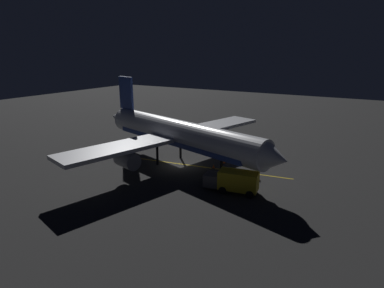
{
  "coord_description": "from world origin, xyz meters",
  "views": [
    {
      "loc": [
        37.22,
        23.91,
        15.85
      ],
      "look_at": [
        0.0,
        2.0,
        3.5
      ],
      "focal_mm": 30.01,
      "sensor_mm": 36.0,
      "label": 1
    }
  ],
  "objects": [
    {
      "name": "ground_plane",
      "position": [
        0.0,
        0.0,
        -0.1
      ],
      "size": [
        180.0,
        180.0,
        0.2
      ],
      "primitive_type": "cube",
      "color": "#292929"
    },
    {
      "name": "apron_guide_stripe",
      "position": [
        -1.1,
        4.0,
        0.0
      ],
      "size": [
        3.86,
        23.24,
        0.01
      ],
      "primitive_type": "cube",
      "rotation": [
        0.0,
        0.0,
        0.15
      ],
      "color": "gold",
      "rests_on": "ground_plane"
    },
    {
      "name": "airliner",
      "position": [
        -0.16,
        -0.58,
        4.58
      ],
      "size": [
        34.33,
        35.02,
        12.02
      ],
      "color": "white",
      "rests_on": "ground_plane"
    },
    {
      "name": "baggage_truck",
      "position": [
        4.74,
        10.43,
        1.34
      ],
      "size": [
        3.09,
        6.56,
        2.62
      ],
      "color": "gold",
      "rests_on": "ground_plane"
    },
    {
      "name": "catering_truck",
      "position": [
        -9.61,
        4.28,
        1.35
      ],
      "size": [
        6.55,
        5.22,
        2.64
      ],
      "color": "silver",
      "rests_on": "ground_plane"
    },
    {
      "name": "ground_crew_worker",
      "position": [
        4.97,
        9.84,
        0.89
      ],
      "size": [
        0.4,
        0.4,
        1.74
      ],
      "color": "black",
      "rests_on": "ground_plane"
    },
    {
      "name": "traffic_cone_near_left",
      "position": [
        -0.12,
        11.88,
        0.25
      ],
      "size": [
        0.5,
        0.5,
        0.55
      ],
      "color": "#EA590F",
      "rests_on": "ground_plane"
    },
    {
      "name": "traffic_cone_near_right",
      "position": [
        -4.02,
        5.18,
        0.25
      ],
      "size": [
        0.5,
        0.5,
        0.55
      ],
      "color": "#EA590F",
      "rests_on": "ground_plane"
    },
    {
      "name": "traffic_cone_under_wing",
      "position": [
        -1.34,
        4.78,
        0.25
      ],
      "size": [
        0.5,
        0.5,
        0.55
      ],
      "color": "#EA590F",
      "rests_on": "ground_plane"
    }
  ]
}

